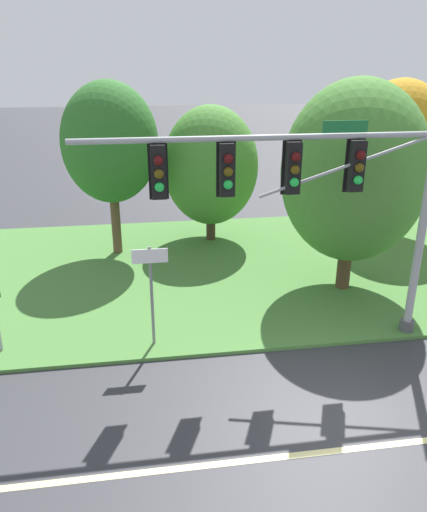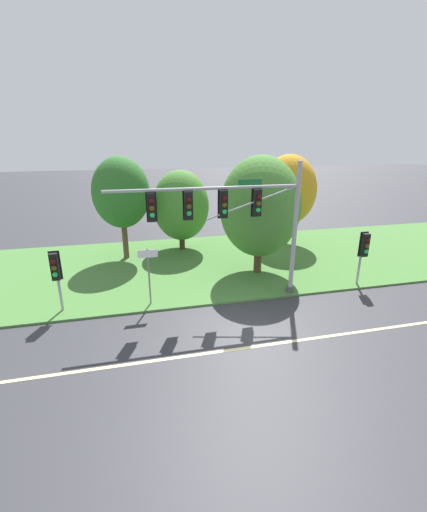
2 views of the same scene
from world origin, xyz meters
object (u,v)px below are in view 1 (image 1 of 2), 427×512
object	(u,v)px
route_sign_post	(151,282)
tree_mid_verge	(397,142)
tree_behind_signpost	(354,173)
tree_nearest_road	(110,143)
traffic_signal_mast	(313,185)
tree_left_of_mast	(211,166)

from	to	relation	value
route_sign_post	tree_mid_verge	size ratio (longest dim) A/B	0.43
route_sign_post	tree_behind_signpost	world-z (taller)	tree_behind_signpost
tree_nearest_road	traffic_signal_mast	bearing A→B (deg)	-55.40
tree_left_of_mast	tree_behind_signpost	size ratio (longest dim) A/B	0.82
tree_nearest_road	tree_left_of_mast	world-z (taller)	tree_nearest_road
traffic_signal_mast	tree_left_of_mast	distance (m)	8.62
tree_left_of_mast	tree_behind_signpost	distance (m)	6.58
traffic_signal_mast	tree_nearest_road	distance (m)	9.06
tree_nearest_road	tree_left_of_mast	xyz separation A→B (m)	(3.86, 0.98, -1.15)
route_sign_post	tree_left_of_mast	world-z (taller)	tree_left_of_mast
tree_mid_verge	tree_left_of_mast	bearing A→B (deg)	177.36
tree_left_of_mast	route_sign_post	bearing A→B (deg)	-108.58
tree_nearest_road	tree_mid_verge	distance (m)	11.60
tree_left_of_mast	tree_behind_signpost	xyz separation A→B (m)	(3.67, -5.41, 0.75)
tree_left_of_mast	tree_behind_signpost	world-z (taller)	tree_behind_signpost
traffic_signal_mast	route_sign_post	xyz separation A→B (m)	(-4.00, 0.36, -2.48)
route_sign_post	tree_behind_signpost	bearing A→B (deg)	22.73
route_sign_post	tree_mid_verge	world-z (taller)	tree_mid_verge
traffic_signal_mast	tree_mid_verge	bearing A→B (deg)	51.52
traffic_signal_mast	route_sign_post	size ratio (longest dim) A/B	3.25
route_sign_post	tree_behind_signpost	distance (m)	7.23
tree_left_of_mast	tree_mid_verge	size ratio (longest dim) A/B	0.85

